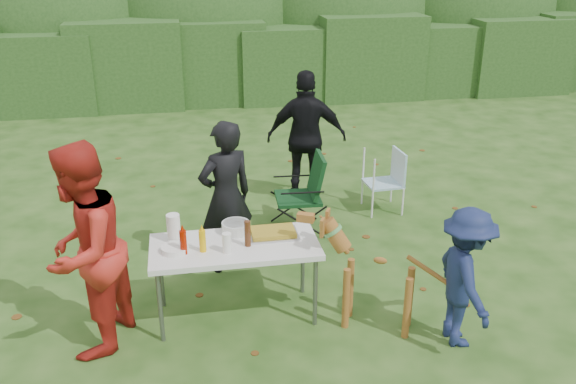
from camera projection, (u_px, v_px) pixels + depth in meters
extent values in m
plane|color=#1E4211|center=(267.00, 307.00, 5.82)|extent=(80.00, 80.00, 0.00)
cube|color=#23471C|center=(211.00, 62.00, 12.75)|extent=(22.00, 1.40, 1.70)
ellipsoid|color=#3D6628|center=(205.00, 16.00, 13.91)|extent=(20.00, 2.60, 3.20)
cube|color=silver|center=(235.00, 247.00, 5.43)|extent=(1.50, 0.70, 0.05)
cylinder|color=slate|center=(160.00, 307.00, 5.21)|extent=(0.04, 0.04, 0.69)
cylinder|color=slate|center=(315.00, 292.00, 5.43)|extent=(0.04, 0.04, 0.69)
cylinder|color=slate|center=(161.00, 274.00, 5.72)|extent=(0.04, 0.04, 0.69)
cylinder|color=slate|center=(303.00, 261.00, 5.94)|extent=(0.04, 0.04, 0.69)
imported|color=black|center=(226.00, 197.00, 6.22)|extent=(0.69, 0.58, 1.62)
imported|color=red|center=(84.00, 251.00, 4.94)|extent=(0.96, 1.07, 1.83)
imported|color=black|center=(307.00, 137.00, 7.88)|extent=(1.08, 0.61, 1.74)
imported|color=#17224A|center=(465.00, 278.00, 5.11)|extent=(0.49, 0.82, 1.25)
cube|color=#B7B7BA|center=(273.00, 235.00, 5.58)|extent=(0.45, 0.30, 0.02)
cube|color=#A58A24|center=(273.00, 232.00, 5.57)|extent=(0.40, 0.26, 0.04)
cylinder|color=#E2AD08|center=(203.00, 241.00, 5.27)|extent=(0.06, 0.06, 0.20)
cylinder|color=#8F1300|center=(183.00, 242.00, 5.22)|extent=(0.06, 0.06, 0.22)
cylinder|color=#47230F|center=(248.00, 234.00, 5.35)|extent=(0.06, 0.06, 0.24)
cylinder|color=white|center=(174.00, 228.00, 5.43)|extent=(0.12, 0.12, 0.26)
cylinder|color=white|center=(227.00, 243.00, 5.26)|extent=(0.08, 0.08, 0.18)
cylinder|color=silver|center=(236.00, 227.00, 5.63)|extent=(0.26, 0.26, 0.10)
cylinder|color=white|center=(175.00, 249.00, 5.29)|extent=(0.24, 0.24, 0.05)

